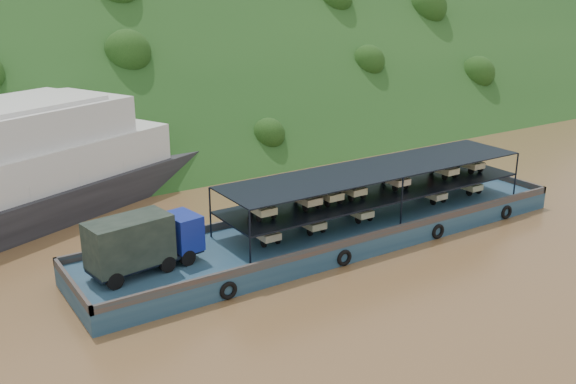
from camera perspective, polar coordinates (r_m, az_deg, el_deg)
ground at (r=42.89m, az=4.44°, el=-4.66°), size 160.00×160.00×0.00m
hillside at (r=73.37m, az=-12.90°, el=4.63°), size 140.00×39.60×39.60m
cargo_barge at (r=42.46m, az=3.16°, el=-3.24°), size 35.00×7.18×4.54m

